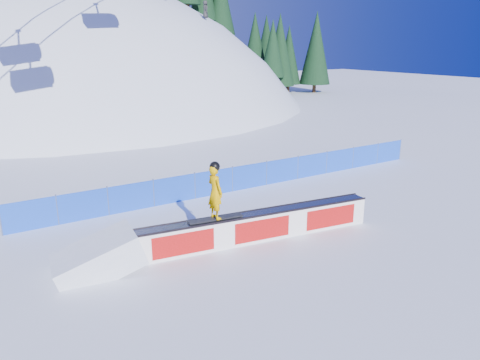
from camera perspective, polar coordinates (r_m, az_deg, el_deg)
ground at (r=19.60m, az=8.51°, el=-4.30°), size 160.00×160.00×0.00m
snow_hill at (r=62.25m, az=-18.56°, el=-8.03°), size 64.00×64.00×64.00m
treeline at (r=66.08m, az=-0.86°, el=19.31°), size 21.01×11.34×19.92m
safety_fence at (r=22.81m, az=1.20°, el=0.46°), size 22.05×0.05×1.30m
rail_box at (r=16.90m, az=2.31°, el=-5.64°), size 9.00×1.82×1.08m
snow_ramp at (r=15.61m, az=-16.77°, el=-10.49°), size 3.01×2.11×1.75m
snowboarder at (r=15.73m, az=-3.05°, el=-1.38°), size 1.97×0.73×2.03m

